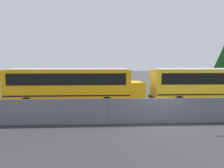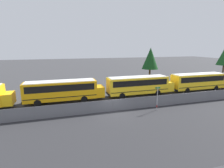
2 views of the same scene
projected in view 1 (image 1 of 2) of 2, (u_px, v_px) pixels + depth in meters
name	position (u px, v px, depth m)	size (l,w,h in m)	color
ground_plane	(159.00, 123.00, 13.12)	(200.00, 200.00, 0.00)	#38383A
fence	(159.00, 110.00, 13.05)	(84.66, 0.07, 1.53)	#9EA0A5
school_bus_2	(72.00, 84.00, 18.32)	(11.47, 2.53, 3.17)	orange
school_bus_3	(213.00, 83.00, 19.10)	(11.47, 2.53, 3.17)	yellow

